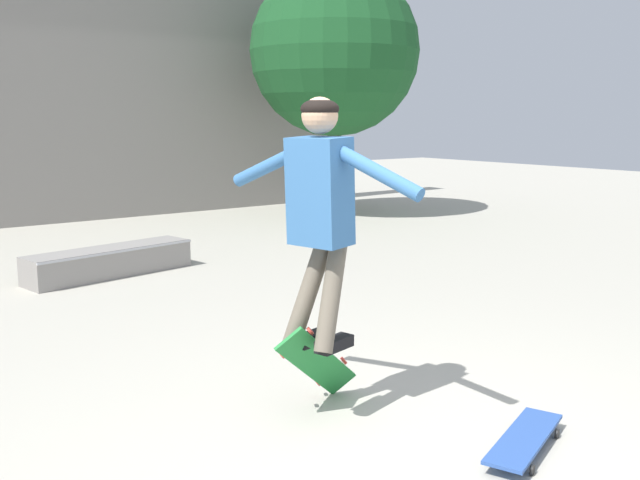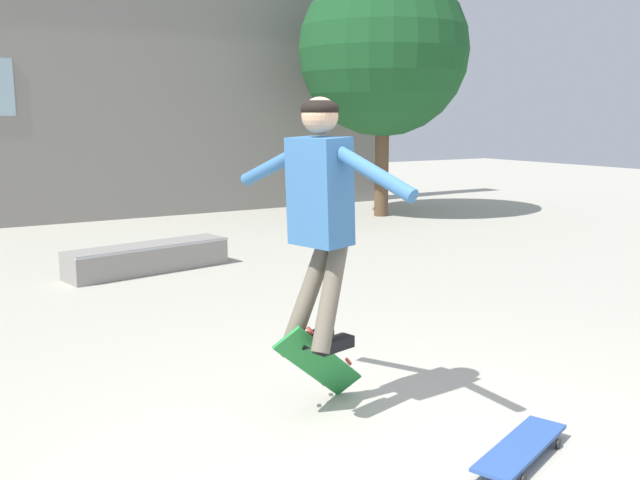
% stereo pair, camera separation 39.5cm
% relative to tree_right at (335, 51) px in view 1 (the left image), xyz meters
% --- Properties ---
extents(ground_plane, '(40.00, 40.00, 0.00)m').
position_rel_tree_right_xyz_m(ground_plane, '(-5.52, -7.73, -2.92)').
color(ground_plane, '#B2AD9E').
extents(tree_right, '(3.00, 3.00, 4.43)m').
position_rel_tree_right_xyz_m(tree_right, '(0.00, 0.00, 0.00)').
color(tree_right, brown).
rests_on(tree_right, ground_plane).
extents(skate_ledge, '(1.98, 0.81, 0.32)m').
position_rel_tree_right_xyz_m(skate_ledge, '(-5.13, -2.43, -2.76)').
color(skate_ledge, gray).
rests_on(skate_ledge, ground_plane).
extents(skater, '(0.41, 1.35, 1.47)m').
position_rel_tree_right_xyz_m(skater, '(-5.52, -6.97, -1.61)').
color(skater, teal).
extents(skateboard_flipping, '(0.72, 0.33, 0.62)m').
position_rel_tree_right_xyz_m(skateboard_flipping, '(-5.47, -6.87, -2.62)').
color(skateboard_flipping, '#237F38').
extents(skateboard_resting, '(0.82, 0.49, 0.08)m').
position_rel_tree_right_xyz_m(skateboard_resting, '(-4.90, -8.00, -2.85)').
color(skateboard_resting, '#2D519E').
rests_on(skateboard_resting, ground_plane).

